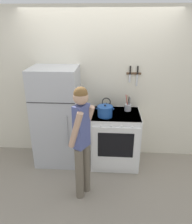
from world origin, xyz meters
TOP-DOWN VIEW (x-y plane):
  - ground_plane at (0.00, 0.00)m, footprint 14.00×14.00m
  - wall_back at (0.00, 0.03)m, footprint 10.00×0.06m
  - refrigerator at (-0.68, -0.31)m, footprint 0.74×0.64m
  - stove_range at (0.30, -0.35)m, footprint 0.78×0.69m
  - dutch_oven_pot at (0.12, -0.45)m, footprint 0.28×0.24m
  - tea_kettle at (0.14, -0.19)m, footprint 0.23×0.19m
  - utensil_jar at (0.50, -0.19)m, footprint 0.11×0.11m
  - person at (-0.15, -1.12)m, footprint 0.36×0.39m
  - wall_knife_strip at (0.57, -0.02)m, footprint 0.24×0.03m

SIDE VIEW (x-z plane):
  - ground_plane at x=0.00m, z-range 0.00..0.00m
  - stove_range at x=0.30m, z-range 0.01..0.93m
  - refrigerator at x=-0.68m, z-range 0.00..1.65m
  - person at x=-0.15m, z-range 0.11..1.71m
  - tea_kettle at x=0.14m, z-range 0.88..1.10m
  - utensil_jar at x=0.50m, z-range 0.85..1.13m
  - dutch_oven_pot at x=0.12m, z-range 0.91..1.11m
  - wall_back at x=0.00m, z-range 0.00..2.55m
  - wall_knife_strip at x=0.57m, z-range 1.36..1.69m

